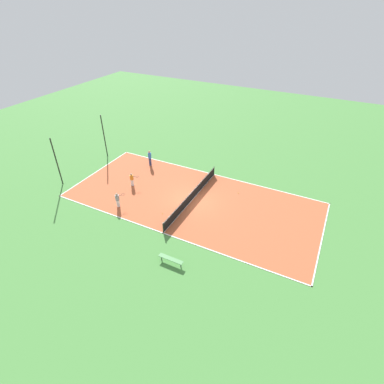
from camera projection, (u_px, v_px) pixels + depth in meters
The scene contains 12 objects.
ground_plane at pixel (192, 200), 28.30m from camera, with size 80.00×80.00×0.00m, color #47843D.
court_surface at pixel (192, 200), 28.30m from camera, with size 10.58×23.47×0.02m.
tennis_net at pixel (192, 195), 28.01m from camera, with size 10.38×0.10×0.99m.
bench at pixel (171, 259), 21.56m from camera, with size 0.36×1.93×0.45m.
player_baseline_gray at pixel (118, 199), 26.95m from camera, with size 0.98×0.75×1.46m.
player_near_blue at pixel (150, 157), 33.26m from camera, with size 0.51×0.51×1.80m.
player_center_orange at pixel (132, 179), 29.90m from camera, with size 0.62×0.99×1.41m.
tennis_ball_left_sideline at pixel (238, 193), 29.17m from camera, with size 0.07×0.07×0.07m, color #CCE033.
tennis_ball_right_alley at pixel (162, 213), 26.50m from camera, with size 0.07×0.07×0.07m, color #CCE033.
tennis_ball_near_net at pixel (142, 158), 35.14m from camera, with size 0.07×0.07×0.07m, color #CCE033.
fence_post_back_left at pixel (57, 162), 29.25m from camera, with size 0.12×0.12×5.04m.
fence_post_back_right at pixel (104, 136), 34.36m from camera, with size 0.12×0.12×5.04m.
Camera 1 is at (-20.50, -10.43, 16.51)m, focal length 28.00 mm.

